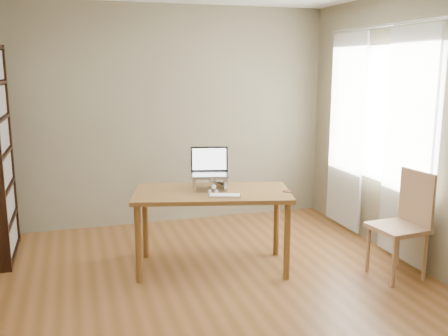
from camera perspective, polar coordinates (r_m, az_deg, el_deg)
room at (r=3.87m, az=-0.26°, el=2.89°), size 4.04×4.54×2.64m
curtains at (r=5.41m, az=16.77°, el=3.46°), size 0.03×1.90×2.25m
desk at (r=4.65m, az=-1.36°, el=-3.80°), size 1.56×1.04×0.75m
laptop_stand at (r=4.68m, az=-1.64°, el=-1.46°), size 0.32×0.25×0.13m
laptop at (r=4.71m, az=-1.85°, el=0.03°), size 0.40×0.37×0.25m
keyboard at (r=4.43m, az=0.09°, el=-3.17°), size 0.31×0.21×0.02m
coaster at (r=4.65m, az=7.30°, el=-2.64°), size 0.09×0.09×0.01m
cat at (r=4.72m, az=-1.49°, el=-1.60°), size 0.24×0.48×0.15m
chair at (r=4.80m, az=20.02°, el=-5.63°), size 0.47×0.47×0.97m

